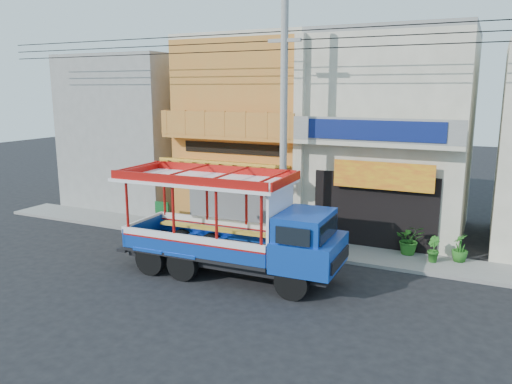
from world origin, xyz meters
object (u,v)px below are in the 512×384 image
songthaew_truck (245,229)px  green_sign (162,215)px  potted_plant_a (410,239)px  potted_plant_b (433,249)px  utility_pole (288,116)px  potted_plant_c (460,248)px

songthaew_truck → green_sign: 7.13m
potted_plant_a → songthaew_truck: bearing=-151.0°
green_sign → potted_plant_b: bearing=0.4°
songthaew_truck → potted_plant_b: size_ratio=8.34×
potted_plant_a → potted_plant_b: bearing=-44.5°
utility_pole → potted_plant_b: size_ratio=31.62×
songthaew_truck → green_sign: size_ratio=7.12×
utility_pole → green_sign: 7.65m
utility_pole → songthaew_truck: size_ratio=3.79×
green_sign → songthaew_truck: bearing=-32.5°
potted_plant_a → utility_pole: bearing=-177.5°
potted_plant_a → potted_plant_c: 1.69m
utility_pole → potted_plant_c: (5.92, 1.31, -4.43)m
green_sign → potted_plant_a: bearing=3.1°
songthaew_truck → potted_plant_c: (6.14, 4.29, -1.04)m
green_sign → potted_plant_a: potted_plant_a is taller
utility_pole → potted_plant_b: 6.83m
green_sign → potted_plant_a: size_ratio=0.94×
utility_pole → potted_plant_b: bearing=9.9°
potted_plant_b → potted_plant_a: bearing=35.3°
potted_plant_c → potted_plant_b: bearing=-65.6°
utility_pole → green_sign: size_ratio=27.01×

